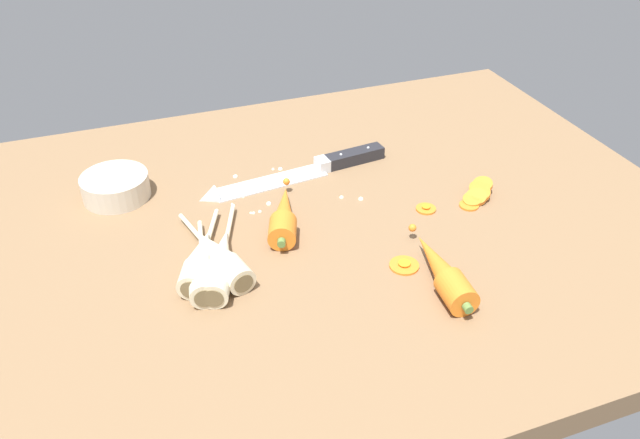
% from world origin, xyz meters
% --- Properties ---
extents(ground_plane, '(1.20, 0.90, 0.04)m').
position_xyz_m(ground_plane, '(0.00, 0.00, -0.02)').
color(ground_plane, brown).
extents(chefs_knife, '(0.35, 0.07, 0.04)m').
position_xyz_m(chefs_knife, '(0.01, 0.14, 0.01)').
color(chefs_knife, silver).
rests_on(chefs_knife, ground_plane).
extents(whole_carrot, '(0.09, 0.17, 0.04)m').
position_xyz_m(whole_carrot, '(-0.05, 0.00, 0.02)').
color(whole_carrot, orange).
rests_on(whole_carrot, ground_plane).
extents(whole_carrot_second, '(0.05, 0.19, 0.04)m').
position_xyz_m(whole_carrot_second, '(0.11, -0.20, 0.02)').
color(whole_carrot_second, orange).
rests_on(whole_carrot_second, ground_plane).
extents(parsnip_front, '(0.07, 0.21, 0.04)m').
position_xyz_m(parsnip_front, '(-0.17, -0.07, 0.02)').
color(parsnip_front, beige).
rests_on(parsnip_front, ground_plane).
extents(parsnip_mid_left, '(0.10, 0.19, 0.04)m').
position_xyz_m(parsnip_mid_left, '(-0.19, -0.06, 0.02)').
color(parsnip_mid_left, beige).
rests_on(parsnip_mid_left, ground_plane).
extents(parsnip_mid_right, '(0.06, 0.19, 0.04)m').
position_xyz_m(parsnip_mid_right, '(-0.20, -0.08, 0.02)').
color(parsnip_mid_right, beige).
rests_on(parsnip_mid_right, ground_plane).
extents(parsnip_back, '(0.10, 0.22, 0.04)m').
position_xyz_m(parsnip_back, '(-0.17, -0.08, 0.02)').
color(parsnip_back, beige).
rests_on(parsnip_back, ground_plane).
extents(carrot_slice_stack, '(0.08, 0.06, 0.03)m').
position_xyz_m(carrot_slice_stack, '(0.27, -0.03, 0.01)').
color(carrot_slice_stack, orange).
rests_on(carrot_slice_stack, ground_plane).
extents(carrot_slice_stray_near, '(0.03, 0.03, 0.01)m').
position_xyz_m(carrot_slice_stray_near, '(0.18, -0.03, 0.00)').
color(carrot_slice_stray_near, orange).
rests_on(carrot_slice_stray_near, ground_plane).
extents(carrot_slice_stray_mid, '(0.04, 0.04, 0.01)m').
position_xyz_m(carrot_slice_stray_mid, '(0.08, -0.15, 0.00)').
color(carrot_slice_stray_mid, orange).
rests_on(carrot_slice_stray_mid, ground_plane).
extents(prep_bowl, '(0.11, 0.11, 0.04)m').
position_xyz_m(prep_bowl, '(-0.29, 0.18, 0.02)').
color(prep_bowl, beige).
rests_on(prep_bowl, ground_plane).
extents(mince_crumbs, '(0.28, 0.15, 0.01)m').
position_xyz_m(mince_crumbs, '(-0.02, 0.11, 0.00)').
color(mince_crumbs, silver).
rests_on(mince_crumbs, ground_plane).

